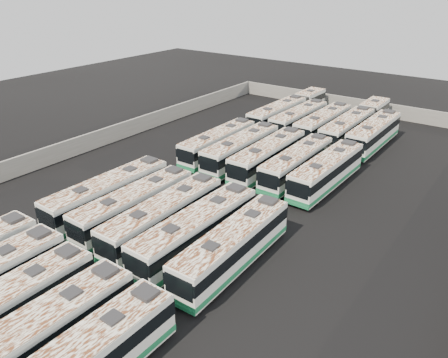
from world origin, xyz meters
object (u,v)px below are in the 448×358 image
at_px(bus_midfront_left, 135,205).
at_px(bus_back_center, 323,124).
at_px(bus_midback_center, 268,156).
at_px(bus_midback_right, 297,163).
at_px(bus_back_left, 299,120).
at_px(bus_front_right, 33,342).
at_px(bus_back_right, 356,123).
at_px(bus_midfront_far_left, 108,194).
at_px(bus_midback_left, 241,149).
at_px(bus_midback_far_right, 327,171).
at_px(bus_midfront_right, 196,231).
at_px(bus_midfront_far_right, 233,246).
at_px(bus_back_far_left, 289,110).
at_px(bus_back_far_right, 373,134).
at_px(bus_midfront_center, 164,217).
at_px(bus_midback_far_left, 218,143).

height_order(bus_midfront_left, bus_back_center, bus_back_center).
relative_size(bus_midback_center, bus_midback_right, 1.03).
relative_size(bus_midback_center, bus_back_left, 1.03).
relative_size(bus_midfront_left, bus_midback_center, 0.97).
relative_size(bus_front_right, bus_back_right, 0.64).
xyz_separation_m(bus_midfront_far_left, bus_back_right, (10.44, 34.16, -0.02)).
xyz_separation_m(bus_midback_left, bus_midback_far_right, (10.52, 0.14, -0.03)).
xyz_separation_m(bus_midback_left, bus_midback_center, (3.58, 0.01, 0.02)).
relative_size(bus_midfront_far_left, bus_back_right, 0.65).
xyz_separation_m(bus_midfront_left, bus_midfront_right, (7.05, -0.09, 0.06)).
bearing_deg(bus_midback_right, bus_midback_center, -177.82).
distance_m(bus_midfront_right, bus_midfront_far_right, 3.51).
height_order(bus_front_right, bus_back_far_left, bus_front_right).
bearing_deg(bus_back_left, bus_back_far_right, 1.05).
bearing_deg(bus_midback_left, bus_midfront_far_left, -102.42).
height_order(bus_front_right, bus_midback_far_right, bus_front_right).
bearing_deg(bus_midback_far_right, bus_midfront_far_right, -88.50).
height_order(bus_midfront_center, bus_midback_left, bus_midfront_center).
bearing_deg(bus_midback_far_left, bus_midback_far_right, -0.73).
xyz_separation_m(bus_midfront_far_right, bus_midback_center, (-7.04, 16.73, 0.04)).
height_order(bus_midback_far_left, bus_back_far_right, bus_back_far_right).
distance_m(bus_midback_right, bus_back_center, 14.50).
xyz_separation_m(bus_midfront_center, bus_midback_center, (0.01, 16.68, 0.01)).
bearing_deg(bus_midfront_far_left, bus_midback_far_right, 51.00).
height_order(bus_midback_far_right, bus_back_far_right, bus_back_far_right).
bearing_deg(bus_midfront_center, bus_back_far_right, 76.31).
xyz_separation_m(bus_midback_left, bus_back_left, (-0.02, 14.30, -0.04)).
distance_m(bus_midback_left, bus_midback_right, 7.09).
bearing_deg(bus_back_far_left, bus_midfront_center, -77.90).
bearing_deg(bus_midfront_right, bus_midfront_far_right, 0.42).
xyz_separation_m(bus_back_far_left, bus_back_left, (3.44, -3.44, -0.02)).
xyz_separation_m(bus_midback_far_right, bus_back_center, (-6.89, 14.12, 0.04)).
bearing_deg(bus_midback_far_right, bus_midback_right, -179.43).
height_order(bus_midback_center, bus_back_far_right, bus_back_far_right).
bearing_deg(bus_midfront_far_right, bus_midfront_right, 178.40).
xyz_separation_m(bus_midfront_far_right, bus_back_far_right, (-0.14, 31.07, 0.06)).
distance_m(bus_midback_far_right, bus_back_right, 17.75).
xyz_separation_m(bus_front_right, bus_midfront_left, (-7.08, 14.20, -0.03)).
bearing_deg(bus_midfront_center, bus_midback_right, 77.08).
distance_m(bus_midback_center, bus_back_left, 14.74).
distance_m(bus_midback_left, bus_midback_center, 3.58).
height_order(bus_midback_far_left, bus_midback_left, bus_midback_left).
bearing_deg(bus_front_right, bus_back_left, 99.40).
relative_size(bus_midback_left, bus_midback_right, 1.02).
relative_size(bus_front_right, bus_midfront_center, 0.99).
bearing_deg(bus_midback_center, bus_midfront_right, -79.17).
xyz_separation_m(bus_midfront_far_left, bus_back_far_left, (-0.06, 34.36, -0.04)).
bearing_deg(bus_midback_far_left, bus_midback_left, -3.06).
bearing_deg(bus_front_right, bus_midfront_left, 116.87).
xyz_separation_m(bus_midback_center, bus_back_left, (-3.60, 14.29, -0.05)).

